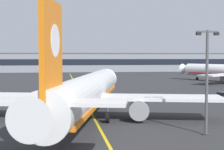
{
  "coord_description": "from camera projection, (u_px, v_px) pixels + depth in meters",
  "views": [
    {
      "loc": [
        -2.83,
        -24.37,
        7.63
      ],
      "look_at": [
        3.02,
        19.58,
        5.11
      ],
      "focal_mm": 53.26,
      "sensor_mm": 36.0,
      "label": 1
    }
  ],
  "objects": [
    {
      "name": "taxiway_centreline",
      "position": [
        85.0,
        102.0,
        54.62
      ],
      "size": [
        4.32,
        179.96,
        0.01
      ],
      "primitive_type": "cube",
      "rotation": [
        0.0,
        0.0,
        0.02
      ],
      "color": "yellow",
      "rests_on": "ground"
    },
    {
      "name": "safety_cone_by_nose_gear",
      "position": [
        91.0,
        100.0,
        55.48
      ],
      "size": [
        0.44,
        0.44,
        0.55
      ],
      "color": "orange",
      "rests_on": "ground"
    },
    {
      "name": "terminal_building",
      "position": [
        91.0,
        62.0,
        163.42
      ],
      "size": [
        157.72,
        12.4,
        9.23
      ],
      "color": "gray",
      "rests_on": "ground"
    },
    {
      "name": "airliner_foreground",
      "position": [
        88.0,
        92.0,
        39.87
      ],
      "size": [
        32.26,
        41.07,
        11.65
      ],
      "color": "white",
      "rests_on": "ground"
    },
    {
      "name": "apron_lamp_post",
      "position": [
        207.0,
        80.0,
        32.06
      ],
      "size": [
        2.24,
        0.9,
        10.13
      ],
      "color": "#515156",
      "rests_on": "ground"
    }
  ]
}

